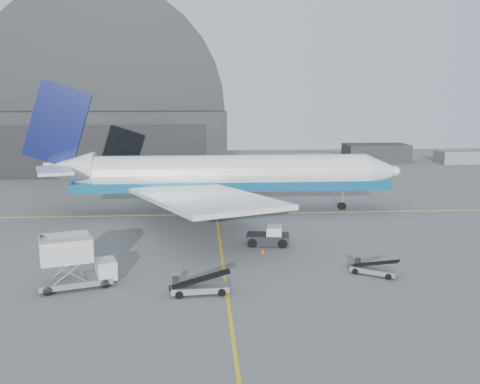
{
  "coord_description": "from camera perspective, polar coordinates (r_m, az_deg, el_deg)",
  "views": [
    {
      "loc": [
        -1.87,
        -46.75,
        15.04
      ],
      "look_at": [
        2.39,
        10.96,
        4.5
      ],
      "focal_mm": 40.0,
      "sensor_mm": 36.0,
      "label": 1
    }
  ],
  "objects": [
    {
      "name": "airliner",
      "position": [
        69.25,
        -2.44,
        1.8
      ],
      "size": [
        48.72,
        47.24,
        17.1
      ],
      "color": "white",
      "rests_on": "ground"
    },
    {
      "name": "pushback_tug",
      "position": [
        54.57,
        3.11,
        -4.88
      ],
      "size": [
        4.61,
        3.1,
        1.99
      ],
      "rotation": [
        0.0,
        0.0,
        -0.15
      ],
      "color": "black",
      "rests_on": "ground"
    },
    {
      "name": "traffic_cone",
      "position": [
        51.75,
        2.44,
        -6.3
      ],
      "size": [
        0.36,
        0.36,
        0.52
      ],
      "color": "#FF3308",
      "rests_on": "ground"
    },
    {
      "name": "distant_bldg_a",
      "position": [
        126.17,
        14.26,
        3.16
      ],
      "size": [
        14.0,
        8.0,
        4.0
      ],
      "primitive_type": "cube",
      "color": "black",
      "rests_on": "ground"
    },
    {
      "name": "belt_loader_a",
      "position": [
        41.62,
        -4.39,
        -10.08
      ],
      "size": [
        4.77,
        1.96,
        1.8
      ],
      "rotation": [
        0.0,
        0.0,
        0.08
      ],
      "color": "slate",
      "rests_on": "ground"
    },
    {
      "name": "belt_loader_b",
      "position": [
        47.09,
        14.05,
        -8.0
      ],
      "size": [
        3.96,
        3.24,
        1.57
      ],
      "rotation": [
        0.0,
        0.0,
        -0.59
      ],
      "color": "slate",
      "rests_on": "ground"
    },
    {
      "name": "taxi_lines",
      "position": [
        61.32,
        -2.35,
        -3.88
      ],
      "size": [
        80.0,
        42.12,
        0.02
      ],
      "color": "yellow",
      "rests_on": "ground"
    },
    {
      "name": "ground",
      "position": [
        49.15,
        -1.85,
        -7.5
      ],
      "size": [
        200.0,
        200.0,
        0.0
      ],
      "primitive_type": "plane",
      "color": "#565659",
      "rests_on": "ground"
    },
    {
      "name": "catering_truck",
      "position": [
        44.27,
        -17.32,
        -7.2
      ],
      "size": [
        6.33,
        3.92,
        4.09
      ],
      "rotation": [
        0.0,
        0.0,
        0.32
      ],
      "color": "slate",
      "rests_on": "ground"
    },
    {
      "name": "hangar",
      "position": [
        113.63,
        -14.54,
        7.22
      ],
      "size": [
        50.0,
        28.3,
        28.0
      ],
      "color": "black",
      "rests_on": "ground"
    },
    {
      "name": "distant_bldg_b",
      "position": [
        128.95,
        22.01,
        2.87
      ],
      "size": [
        8.0,
        6.0,
        2.8
      ],
      "primitive_type": "cube",
      "color": "slate",
      "rests_on": "ground"
    }
  ]
}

